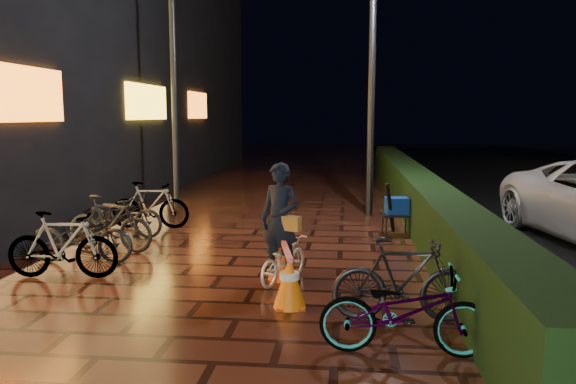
# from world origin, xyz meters

# --- Properties ---
(ground) EXTENTS (80.00, 80.00, 0.00)m
(ground) POSITION_xyz_m (0.00, 0.00, 0.00)
(ground) COLOR #381911
(ground) RESTS_ON ground
(hedge) EXTENTS (0.70, 20.00, 1.00)m
(hedge) POSITION_xyz_m (3.30, 8.00, 0.50)
(hedge) COLOR black
(hedge) RESTS_ON ground
(lamp_post_hedge) EXTENTS (0.56, 0.18, 5.79)m
(lamp_post_hedge) POSITION_xyz_m (2.28, 7.44, 3.19)
(lamp_post_hedge) COLOR black
(lamp_post_hedge) RESTS_ON ground
(lamp_post_sf) EXTENTS (0.52, 0.28, 5.61)m
(lamp_post_sf) POSITION_xyz_m (-2.44, 8.09, 3.08)
(lamp_post_sf) COLOR black
(lamp_post_sf) RESTS_ON ground
(cyclist) EXTENTS (0.82, 1.20, 1.64)m
(cyclist) POSITION_xyz_m (0.89, 2.02, 0.61)
(cyclist) COLOR white
(cyclist) RESTS_ON ground
(traffic_barrier) EXTENTS (0.62, 1.53, 0.62)m
(traffic_barrier) POSITION_xyz_m (0.99, 1.60, 0.31)
(traffic_barrier) COLOR orange
(traffic_barrier) RESTS_ON ground
(cart_assembly) EXTENTS (0.61, 0.64, 1.04)m
(cart_assembly) POSITION_xyz_m (2.69, 5.20, 0.54)
(cart_assembly) COLOR black
(cart_assembly) RESTS_ON ground
(parked_bikes_storefront) EXTENTS (1.89, 4.04, 0.94)m
(parked_bikes_storefront) POSITION_xyz_m (-2.25, 3.61, 0.45)
(parked_bikes_storefront) COLOR black
(parked_bikes_storefront) RESTS_ON ground
(parked_bikes_hedge) EXTENTS (1.68, 1.42, 0.94)m
(parked_bikes_hedge) POSITION_xyz_m (2.35, 0.23, 0.45)
(parked_bikes_hedge) COLOR black
(parked_bikes_hedge) RESTS_ON ground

